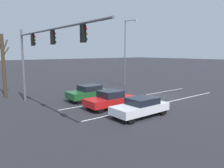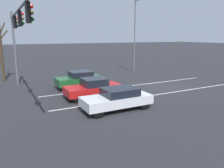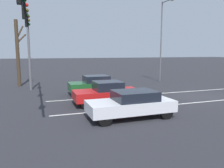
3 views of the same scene
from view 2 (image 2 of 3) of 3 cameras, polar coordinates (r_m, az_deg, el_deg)
The scene contains 9 objects.
ground_plane at distance 20.62m, azimuth 13.90°, elevation -0.72°, with size 240.00×240.00×0.00m, color #28282D.
lane_stripe_left_divider at distance 17.70m, azimuth 11.70°, elevation -2.75°, with size 0.12×16.98×0.01m, color silver.
lane_stripe_center_divider at distance 20.56m, azimuth 5.31°, elevation -0.43°, with size 0.12×16.98×0.01m, color silver.
car_darkgreen_rightlane_front at distance 19.82m, azimuth -8.44°, elevation 1.26°, with size 1.87×4.06×1.48m.
car_white_leftlane_front at distance 13.75m, azimuth 1.39°, elevation -3.76°, with size 1.86×4.39×1.38m.
car_red_midlane_front at distance 16.53m, azimuth -4.83°, elevation -0.98°, with size 1.89×4.28×1.46m.
traffic_signal_gantry at distance 17.51m, azimuth -23.45°, elevation 13.01°, with size 13.65×0.37×6.69m.
street_lamp_right_shoulder at distance 27.72m, azimuth 6.23°, elevation 13.47°, with size 2.21×0.24×8.86m.
bare_tree_near at distance 24.94m, azimuth -27.03°, elevation 8.59°, with size 2.03×1.04×6.42m.
Camera 2 is at (-15.00, 13.40, 4.56)m, focal length 35.00 mm.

